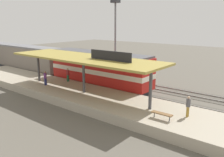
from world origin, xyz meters
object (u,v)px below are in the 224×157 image
at_px(light_mast, 115,21).
at_px(person_walking, 188,105).
at_px(passenger_carriage_front, 20,57).
at_px(locomotive, 99,70).
at_px(platform_bench, 162,114).
at_px(person_waiting, 68,74).
at_px(person_boarding, 45,77).

height_order(light_mast, person_walking, light_mast).
bearing_deg(passenger_carriage_front, locomotive, -90.00).
distance_m(platform_bench, person_walking, 2.27).
xyz_separation_m(passenger_carriage_front, light_mast, (7.80, -14.53, 6.08)).
xyz_separation_m(platform_bench, person_walking, (1.75, -1.36, 0.51)).
xyz_separation_m(locomotive, light_mast, (7.80, 3.47, 5.99)).
distance_m(passenger_carriage_front, person_walking, 31.46).
bearing_deg(person_waiting, locomotive, -50.38).
xyz_separation_m(platform_bench, passenger_carriage_front, (6.00, 29.81, 0.97)).
bearing_deg(person_waiting, person_boarding, 165.72).
distance_m(platform_bench, light_mast, 21.76).
bearing_deg(locomotive, person_boarding, 145.02).
xyz_separation_m(locomotive, person_boarding, (-5.34, 3.74, -0.56)).
relative_size(person_waiting, person_boarding, 1.00).
bearing_deg(person_walking, platform_bench, 142.05).
distance_m(person_waiting, person_boarding, 2.94).
height_order(platform_bench, light_mast, light_mast).
bearing_deg(person_boarding, platform_bench, -92.43).
relative_size(platform_bench, person_walking, 0.99).
bearing_deg(person_waiting, person_walking, -96.21).
distance_m(light_mast, person_boarding, 14.68).
bearing_deg(light_mast, passenger_carriage_front, 118.22).
relative_size(passenger_carriage_front, light_mast, 1.71).
distance_m(platform_bench, locomotive, 13.29).
distance_m(person_walking, person_boarding, 16.94).
relative_size(platform_bench, person_waiting, 0.99).
xyz_separation_m(locomotive, person_waiting, (-2.49, 3.01, -0.56)).
xyz_separation_m(passenger_carriage_front, person_walking, (-4.25, -31.17, -0.46)).
xyz_separation_m(passenger_carriage_front, person_boarding, (-5.34, -14.26, -0.46)).
relative_size(platform_bench, light_mast, 0.15).
bearing_deg(platform_bench, person_boarding, 87.57).
relative_size(passenger_carriage_front, person_walking, 11.70).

